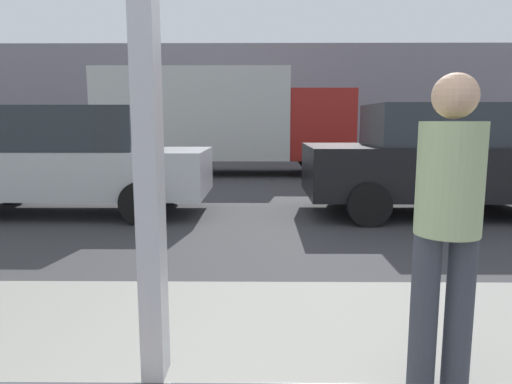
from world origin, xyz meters
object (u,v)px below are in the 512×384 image
object	(u,v)px
parked_car_silver	(68,160)
pedestrian	(448,216)
parked_car_black	(439,159)
box_truck	(221,118)

from	to	relation	value
parked_car_silver	pedestrian	bearing A→B (deg)	-52.08
parked_car_black	box_truck	bearing A→B (deg)	124.75
box_truck	pedestrian	size ratio (longest dim) A/B	4.28
parked_car_silver	box_truck	size ratio (longest dim) A/B	0.66
parked_car_black	pedestrian	bearing A→B (deg)	-110.40
box_truck	pedestrian	xyz separation A→B (m)	(2.05, -10.96, -0.56)
parked_car_black	pedestrian	distance (m)	5.57
parked_car_silver	parked_car_black	world-z (taller)	parked_car_black
parked_car_silver	pedestrian	xyz separation A→B (m)	(4.07, -5.22, 0.16)
parked_car_silver	parked_car_black	bearing A→B (deg)	0.00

